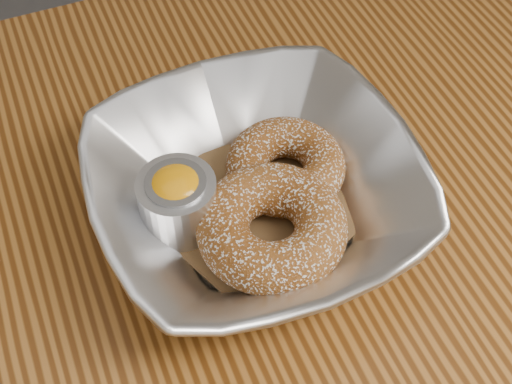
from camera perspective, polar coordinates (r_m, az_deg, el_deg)
name	(u,v)px	position (r m, az deg, el deg)	size (l,w,h in m)	color
serving_bowl	(256,191)	(0.55, 0.00, 0.06)	(0.25, 0.25, 0.06)	silver
parchment	(256,208)	(0.57, 0.00, -1.30)	(0.14, 0.14, 0.00)	brown
donut_back	(285,166)	(0.57, 2.37, 2.09)	(0.10, 0.10, 0.03)	brown
donut_front	(272,227)	(0.53, 1.27, -2.82)	(0.11, 0.11, 0.04)	brown
ramekin	(178,200)	(0.54, -6.27, -0.66)	(0.06, 0.06, 0.06)	silver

